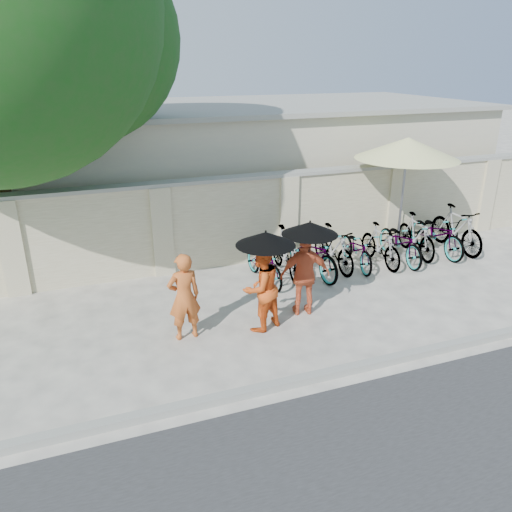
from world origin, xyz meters
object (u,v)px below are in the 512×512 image
object	(u,v)px
monk_center	(261,288)
monk_left	(184,297)
patio_umbrella	(407,150)
monk_right	(305,275)

from	to	relation	value
monk_center	monk_left	bearing A→B (deg)	-29.16
patio_umbrella	monk_center	bearing A→B (deg)	-153.14
monk_right	patio_umbrella	bearing A→B (deg)	-137.81
monk_center	patio_umbrella	size ratio (longest dim) A/B	0.51
monk_right	patio_umbrella	xyz separation A→B (m)	(3.49, 2.01, 1.79)
monk_right	patio_umbrella	distance (m)	4.40
monk_left	patio_umbrella	xyz separation A→B (m)	(5.79, 2.11, 1.80)
monk_left	patio_umbrella	distance (m)	6.42
monk_left	monk_right	size ratio (longest dim) A/B	0.98
monk_left	monk_center	size ratio (longest dim) A/B	0.98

